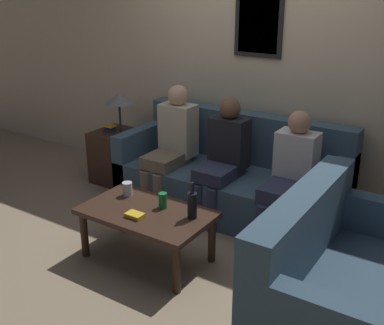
# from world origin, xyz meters

# --- Properties ---
(ground_plane) EXTENTS (16.00, 16.00, 0.00)m
(ground_plane) POSITION_xyz_m (0.00, 0.00, 0.00)
(ground_plane) COLOR gray
(wall_back) EXTENTS (9.00, 0.08, 2.60)m
(wall_back) POSITION_xyz_m (0.00, 1.00, 1.30)
(wall_back) COLOR beige
(wall_back) RESTS_ON ground_plane
(couch_main) EXTENTS (2.14, 0.89, 0.89)m
(couch_main) POSITION_xyz_m (0.00, 0.54, 0.30)
(couch_main) COLOR #385166
(couch_main) RESTS_ON ground_plane
(couch_side) EXTENTS (0.89, 1.43, 0.89)m
(couch_side) POSITION_xyz_m (1.41, -0.64, 0.31)
(couch_side) COLOR #385166
(couch_side) RESTS_ON ground_plane
(coffee_table) EXTENTS (1.01, 0.60, 0.42)m
(coffee_table) POSITION_xyz_m (-0.12, -0.63, 0.36)
(coffee_table) COLOR #382319
(coffee_table) RESTS_ON ground_plane
(side_table_with_lamp) EXTENTS (0.47, 0.47, 0.98)m
(side_table_with_lamp) POSITION_xyz_m (-1.36, 0.45, 0.33)
(side_table_with_lamp) COLOR #382319
(side_table_with_lamp) RESTS_ON ground_plane
(wine_bottle) EXTENTS (0.07, 0.07, 0.29)m
(wine_bottle) POSITION_xyz_m (0.24, -0.54, 0.53)
(wine_bottle) COLOR black
(wine_bottle) RESTS_ON coffee_table
(drinking_glass) EXTENTS (0.08, 0.08, 0.11)m
(drinking_glass) POSITION_xyz_m (-0.42, -0.50, 0.48)
(drinking_glass) COLOR silver
(drinking_glass) RESTS_ON coffee_table
(book_stack) EXTENTS (0.14, 0.09, 0.03)m
(book_stack) POSITION_xyz_m (-0.13, -0.76, 0.44)
(book_stack) COLOR gold
(book_stack) RESTS_ON coffee_table
(soda_can) EXTENTS (0.07, 0.07, 0.12)m
(soda_can) POSITION_xyz_m (-0.04, -0.52, 0.48)
(soda_can) COLOR #197A38
(soda_can) RESTS_ON coffee_table
(person_left) EXTENTS (0.34, 0.60, 1.15)m
(person_left) POSITION_xyz_m (-0.58, 0.37, 0.61)
(person_left) COLOR #756651
(person_left) RESTS_ON ground_plane
(person_middle) EXTENTS (0.34, 0.58, 1.11)m
(person_middle) POSITION_xyz_m (0.00, 0.35, 0.59)
(person_middle) COLOR #2D334C
(person_middle) RESTS_ON ground_plane
(person_right) EXTENTS (0.34, 0.62, 1.09)m
(person_right) POSITION_xyz_m (0.66, 0.31, 0.58)
(person_right) COLOR #2D334C
(person_right) RESTS_ON ground_plane
(teddy_bear) EXTENTS (0.20, 0.20, 0.32)m
(teddy_bear) POSITION_xyz_m (0.83, -0.46, 0.14)
(teddy_bear) COLOR beige
(teddy_bear) RESTS_ON ground_plane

